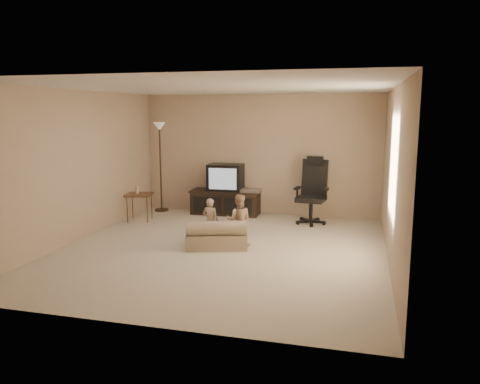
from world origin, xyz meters
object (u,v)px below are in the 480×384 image
object	(u,v)px
side_table	(139,195)
child_sofa	(217,237)
tv_stand	(226,193)
office_chair	(312,200)
floor_lamp	(160,147)
toddler_right	(239,220)
toddler_left	(210,221)

from	to	relation	value
side_table	child_sofa	size ratio (longest dim) A/B	0.68
tv_stand	side_table	distance (m)	1.81
office_chair	floor_lamp	size ratio (longest dim) A/B	0.67
tv_stand	floor_lamp	xyz separation A→B (m)	(-1.46, -0.03, 0.96)
child_sofa	toddler_right	distance (m)	0.45
office_chair	toddler_left	distance (m)	2.35
floor_lamp	toddler_right	size ratio (longest dim) A/B	2.28
floor_lamp	child_sofa	bearing A→B (deg)	-50.16
side_table	floor_lamp	bearing A→B (deg)	88.22
toddler_left	floor_lamp	bearing A→B (deg)	-43.79
tv_stand	toddler_left	size ratio (longest dim) A/B	1.99
side_table	toddler_right	distance (m)	2.63
side_table	child_sofa	world-z (taller)	side_table
toddler_right	tv_stand	bearing A→B (deg)	-78.68
floor_lamp	toddler_left	distance (m)	3.02
side_table	toddler_right	xyz separation A→B (m)	(2.35, -1.19, -0.10)
child_sofa	floor_lamp	bearing A→B (deg)	112.77
toddler_left	toddler_right	xyz separation A→B (m)	(0.48, 0.00, 0.04)
child_sofa	toddler_left	size ratio (longest dim) A/B	1.42
tv_stand	toddler_right	size ratio (longest dim) A/B	1.78
office_chair	floor_lamp	distance (m)	3.45
toddler_left	toddler_right	distance (m)	0.48
toddler_right	office_chair	bearing A→B (deg)	-128.14
side_table	toddler_left	bearing A→B (deg)	-32.47
tv_stand	side_table	world-z (taller)	tv_stand
floor_lamp	toddler_left	bearing A→B (deg)	-49.81
child_sofa	toddler_right	size ratio (longest dim) A/B	1.27
floor_lamp	toddler_left	xyz separation A→B (m)	(1.84, -2.17, -1.02)
toddler_left	office_chair	bearing A→B (deg)	-122.53
office_chair	side_table	world-z (taller)	office_chair
office_chair	child_sofa	xyz separation A→B (m)	(-1.28, -2.08, -0.27)
office_chair	toddler_left	bearing A→B (deg)	-120.50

